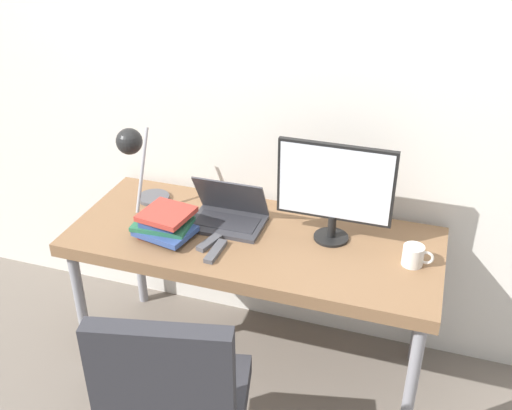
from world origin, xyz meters
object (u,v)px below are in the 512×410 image
Objects in this scene: laptop at (228,214)px; mug at (414,256)px; book_stack at (164,224)px; office_chair at (173,403)px; monitor at (335,187)px; desk_lamp at (135,154)px.

mug is (0.83, -0.07, -0.00)m from laptop.
book_stack is 2.20× the size of mug.
laptop is at bearing 97.40° from office_chair.
laptop is at bearing 39.40° from book_stack.
office_chair is at bearing -82.60° from laptop.
mug is (0.72, 0.80, 0.25)m from office_chair.
book_stack is (-0.70, -0.21, -0.19)m from monitor.
monitor is at bearing 2.43° from laptop.
monitor is 0.90m from desk_lamp.
desk_lamp is (-0.43, -0.03, 0.25)m from laptop.
office_chair is at bearing -131.77° from mug.
desk_lamp is 1.28m from mug.
monitor is at bearing 16.50° from book_stack.
laptop is 0.52m from monitor.
laptop is 0.83m from mug.
desk_lamp is (-0.90, -0.05, 0.05)m from monitor.
laptop is 0.76× the size of desk_lamp.
book_stack is (-0.23, -0.19, 0.01)m from laptop.
laptop is 0.92m from office_chair.
monitor is 0.75m from book_stack.
desk_lamp is at bearing 178.27° from mug.
office_chair reaches higher than mug.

